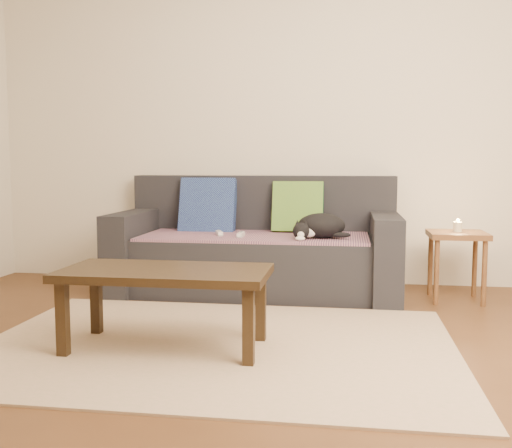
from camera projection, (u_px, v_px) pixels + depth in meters
name	position (u px, v px, depth m)	size (l,w,h in m)	color
ground	(210.00, 356.00, 3.02)	(4.50, 4.50, 0.00)	brown
back_wall	(265.00, 122.00, 4.86)	(4.50, 0.04, 2.60)	beige
sofa	(257.00, 251.00, 4.54)	(2.10, 0.94, 0.87)	#232328
throw_blanket	(255.00, 236.00, 4.44)	(1.66, 0.74, 0.02)	#402648
cushion_navy	(208.00, 206.00, 4.73)	(0.44, 0.11, 0.44)	#121651
cushion_green	(298.00, 207.00, 4.63)	(0.39, 0.10, 0.39)	#0B4B31
cat	(320.00, 226.00, 4.23)	(0.41, 0.34, 0.18)	black
wii_remote_a	(219.00, 233.00, 4.42)	(0.15, 0.04, 0.03)	white
wii_remote_b	(241.00, 235.00, 4.33)	(0.15, 0.04, 0.03)	white
side_table	(457.00, 244.00, 4.21)	(0.39, 0.39, 0.49)	brown
candle	(458.00, 227.00, 4.19)	(0.06, 0.06, 0.09)	beige
rug	(217.00, 345.00, 3.17)	(2.50, 1.80, 0.01)	tan
coffee_table	(165.00, 279.00, 3.09)	(1.07, 0.53, 0.43)	black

